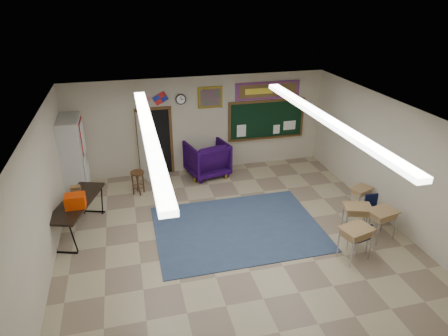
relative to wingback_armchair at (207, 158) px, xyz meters
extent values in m
plane|color=#9C8E6B|center=(-0.12, -4.02, -0.54)|extent=(9.00, 9.00, 0.00)
cube|color=#AA9F8A|center=(-0.12, 0.48, 0.96)|extent=(8.00, 0.04, 3.00)
cube|color=#AA9F8A|center=(-4.12, -4.02, 0.96)|extent=(0.04, 9.00, 3.00)
cube|color=#AA9F8A|center=(3.88, -4.02, 0.96)|extent=(0.04, 9.00, 3.00)
cube|color=silver|center=(-0.12, -4.02, 2.46)|extent=(8.00, 9.00, 0.04)
cube|color=navy|center=(0.08, -3.22, -0.53)|extent=(4.00, 3.00, 0.02)
cube|color=black|center=(-1.52, 0.47, 0.51)|extent=(0.95, 0.04, 2.10)
cube|color=white|center=(-1.87, 0.03, 0.49)|extent=(0.35, 0.86, 2.05)
cube|color=#533517|center=(2.08, 0.45, 0.96)|extent=(2.55, 0.05, 1.30)
cube|color=black|center=(2.08, 0.43, 0.96)|extent=(2.40, 0.03, 1.15)
cube|color=#533517|center=(2.08, 0.39, 0.36)|extent=(2.40, 0.12, 0.04)
cube|color=red|center=(2.08, 0.45, 1.91)|extent=(2.10, 0.04, 0.55)
cube|color=brown|center=(2.08, 0.44, 1.91)|extent=(1.90, 0.03, 0.40)
cube|color=olive|center=(0.23, 0.45, 1.81)|extent=(0.75, 0.05, 0.65)
cube|color=#A51466|center=(0.23, 0.43, 1.81)|extent=(0.62, 0.03, 0.52)
cylinder|color=black|center=(-0.67, 0.45, 1.81)|extent=(0.32, 0.05, 0.32)
cylinder|color=white|center=(-0.67, 0.43, 1.81)|extent=(0.26, 0.02, 0.26)
cube|color=beige|center=(-3.84, -0.17, 0.56)|extent=(0.55, 1.25, 2.20)
imported|color=#1A0533|center=(0.00, 0.00, 0.00)|extent=(1.41, 1.43, 1.08)
cube|color=#A4804C|center=(2.73, -4.10, 0.19)|extent=(0.74, 0.64, 0.04)
cube|color=brown|center=(2.73, -4.10, 0.09)|extent=(0.64, 0.55, 0.13)
cube|color=#A4804C|center=(3.48, -3.08, 0.07)|extent=(0.63, 0.55, 0.03)
cube|color=brown|center=(3.48, -3.08, -0.02)|extent=(0.54, 0.47, 0.10)
cube|color=#A4804C|center=(2.18, -4.97, 0.22)|extent=(0.76, 0.64, 0.04)
cube|color=brown|center=(2.18, -4.97, 0.12)|extent=(0.66, 0.55, 0.13)
cube|color=#A4804C|center=(3.18, -4.44, 0.20)|extent=(0.72, 0.59, 0.04)
cube|color=brown|center=(3.18, -4.44, 0.09)|extent=(0.62, 0.50, 0.13)
cube|color=black|center=(-3.65, -2.39, 0.26)|extent=(1.26, 2.11, 0.06)
cube|color=#C33F03|center=(-3.63, -2.67, 0.44)|extent=(0.45, 0.33, 0.31)
cylinder|color=#432D14|center=(-2.17, -0.76, 0.11)|extent=(0.38, 0.38, 0.05)
torus|color=#432D14|center=(-2.17, -0.76, -0.32)|extent=(0.32, 0.32, 0.02)
camera|label=1|loc=(-2.30, -11.18, 4.91)|focal=32.00mm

